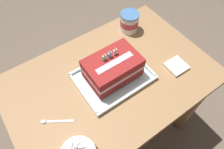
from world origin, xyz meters
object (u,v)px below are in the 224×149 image
(birthday_cake, at_px, (113,68))
(serving_spoon_near_tray, at_px, (50,121))
(foil_tray, at_px, (113,77))
(ice_cream_tub, at_px, (129,22))
(napkin_pile, at_px, (176,66))

(birthday_cake, height_order, serving_spoon_near_tray, birthday_cake)
(foil_tray, relative_size, serving_spoon_near_tray, 2.70)
(birthday_cake, distance_m, ice_cream_tub, 0.37)
(foil_tray, distance_m, serving_spoon_near_tray, 0.37)
(foil_tray, distance_m, birthday_cake, 0.08)
(ice_cream_tub, height_order, serving_spoon_near_tray, ice_cream_tub)
(birthday_cake, height_order, ice_cream_tub, birthday_cake)
(foil_tray, xyz_separation_m, birthday_cake, (-0.00, 0.00, 0.08))
(birthday_cake, relative_size, napkin_pile, 2.49)
(foil_tray, bearing_deg, birthday_cake, 90.00)
(serving_spoon_near_tray, bearing_deg, ice_cream_tub, 22.32)
(napkin_pile, bearing_deg, foil_tray, 156.22)
(napkin_pile, bearing_deg, birthday_cake, 156.21)
(ice_cream_tub, bearing_deg, foil_tray, -140.34)
(napkin_pile, bearing_deg, serving_spoon_near_tray, 171.14)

